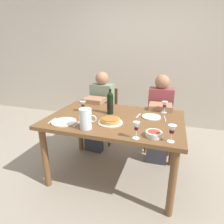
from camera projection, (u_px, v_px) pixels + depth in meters
ground_plane at (114, 174)px, 2.37m from camera, size 8.00×8.00×0.00m
back_wall at (144, 53)px, 3.64m from camera, size 8.00×0.10×2.80m
dining_table at (115, 125)px, 2.15m from camera, size 1.50×1.00×0.76m
wine_bottle at (110, 103)px, 2.21m from camera, size 0.08×0.08×0.30m
water_pitcher at (86, 120)px, 1.82m from camera, size 0.17×0.12×0.20m
baked_tart at (111, 120)px, 1.97m from camera, size 0.26×0.26×0.06m
salad_bowl at (154, 134)px, 1.67m from camera, size 0.15×0.15×0.06m
wine_glass_left_diner at (136, 127)px, 1.61m from camera, size 0.06×0.06×0.15m
wine_glass_right_diner at (83, 104)px, 2.29m from camera, size 0.07×0.07×0.13m
wine_glass_centre at (172, 130)px, 1.55m from camera, size 0.07×0.07×0.15m
wine_glass_spare at (165, 105)px, 2.26m from camera, size 0.07×0.07×0.14m
dinner_plate_left_setting at (64, 122)px, 1.99m from camera, size 0.26×0.26×0.01m
dinner_plate_right_setting at (151, 117)px, 2.13m from camera, size 0.21×0.21×0.01m
fork_left_setting at (52, 121)px, 2.03m from camera, size 0.03×0.16×0.00m
knife_left_setting at (77, 124)px, 1.95m from camera, size 0.02×0.18×0.00m
knife_right_setting at (165, 119)px, 2.09m from camera, size 0.04×0.18×0.00m
spoon_right_setting at (138, 116)px, 2.18m from camera, size 0.04×0.16×0.00m
chair_left at (105, 111)px, 3.16m from camera, size 0.42×0.42×0.87m
diner_left at (99, 108)px, 2.91m from camera, size 0.35×0.52×1.16m
chair_right at (159, 117)px, 2.88m from camera, size 0.42×0.42×0.87m
diner_right at (160, 115)px, 2.62m from camera, size 0.35×0.52×1.16m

